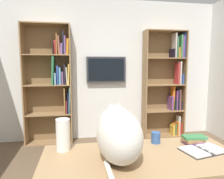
{
  "coord_description": "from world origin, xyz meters",
  "views": [
    {
      "loc": [
        0.59,
        1.81,
        1.44
      ],
      "look_at": [
        0.1,
        -1.08,
        1.1
      ],
      "focal_mm": 32.93,
      "sensor_mm": 36.0,
      "label": 1
    }
  ],
  "objects_px": {
    "wall_mounted_tv": "(106,70)",
    "desk": "(144,172)",
    "open_binder": "(203,150)",
    "desk_book_stack": "(193,140)",
    "paper_towel_roll": "(63,135)",
    "bookshelf_left": "(168,83)",
    "bookshelf_right": "(53,84)",
    "coffee_mug": "(156,138)",
    "cat": "(118,132)"
  },
  "relations": [
    {
      "from": "cat",
      "to": "wall_mounted_tv",
      "type": "bearing_deg",
      "value": -96.05
    },
    {
      "from": "paper_towel_roll",
      "to": "coffee_mug",
      "type": "height_order",
      "value": "paper_towel_roll"
    },
    {
      "from": "desk",
      "to": "cat",
      "type": "distance_m",
      "value": 0.36
    },
    {
      "from": "coffee_mug",
      "to": "desk_book_stack",
      "type": "xyz_separation_m",
      "value": [
        -0.31,
        0.08,
        -0.01
      ]
    },
    {
      "from": "wall_mounted_tv",
      "to": "coffee_mug",
      "type": "bearing_deg",
      "value": 92.95
    },
    {
      "from": "wall_mounted_tv",
      "to": "coffee_mug",
      "type": "distance_m",
      "value": 2.37
    },
    {
      "from": "open_binder",
      "to": "desk_book_stack",
      "type": "xyz_separation_m",
      "value": [
        -0.0,
        -0.15,
        0.03
      ]
    },
    {
      "from": "bookshelf_left",
      "to": "desk",
      "type": "relative_size",
      "value": 1.4
    },
    {
      "from": "bookshelf_right",
      "to": "paper_towel_roll",
      "type": "distance_m",
      "value": 2.27
    },
    {
      "from": "bookshelf_left",
      "to": "open_binder",
      "type": "xyz_separation_m",
      "value": [
        0.83,
        2.44,
        -0.32
      ]
    },
    {
      "from": "paper_towel_roll",
      "to": "wall_mounted_tv",
      "type": "bearing_deg",
      "value": -106.21
    },
    {
      "from": "wall_mounted_tv",
      "to": "desk",
      "type": "distance_m",
      "value": 2.66
    },
    {
      "from": "open_binder",
      "to": "coffee_mug",
      "type": "xyz_separation_m",
      "value": [
        0.31,
        -0.23,
        0.04
      ]
    },
    {
      "from": "desk_book_stack",
      "to": "open_binder",
      "type": "bearing_deg",
      "value": 88.26
    },
    {
      "from": "desk",
      "to": "desk_book_stack",
      "type": "xyz_separation_m",
      "value": [
        -0.51,
        -0.19,
        0.15
      ]
    },
    {
      "from": "wall_mounted_tv",
      "to": "bookshelf_right",
      "type": "bearing_deg",
      "value": 4.73
    },
    {
      "from": "bookshelf_left",
      "to": "coffee_mug",
      "type": "xyz_separation_m",
      "value": [
        1.13,
        2.21,
        -0.28
      ]
    },
    {
      "from": "paper_towel_roll",
      "to": "desk_book_stack",
      "type": "relative_size",
      "value": 1.27
    },
    {
      "from": "desk_book_stack",
      "to": "cat",
      "type": "bearing_deg",
      "value": 13.66
    },
    {
      "from": "wall_mounted_tv",
      "to": "desk",
      "type": "height_order",
      "value": "wall_mounted_tv"
    },
    {
      "from": "coffee_mug",
      "to": "desk_book_stack",
      "type": "bearing_deg",
      "value": 165.37
    },
    {
      "from": "bookshelf_left",
      "to": "coffee_mug",
      "type": "distance_m",
      "value": 2.5
    },
    {
      "from": "bookshelf_right",
      "to": "coffee_mug",
      "type": "height_order",
      "value": "bookshelf_right"
    },
    {
      "from": "wall_mounted_tv",
      "to": "cat",
      "type": "relative_size",
      "value": 1.18
    },
    {
      "from": "open_binder",
      "to": "cat",
      "type": "bearing_deg",
      "value": 1.88
    },
    {
      "from": "cat",
      "to": "paper_towel_roll",
      "type": "xyz_separation_m",
      "value": [
        0.41,
        -0.22,
        -0.07
      ]
    },
    {
      "from": "bookshelf_right",
      "to": "cat",
      "type": "relative_size",
      "value": 3.36
    },
    {
      "from": "desk",
      "to": "open_binder",
      "type": "height_order",
      "value": "open_binder"
    },
    {
      "from": "paper_towel_roll",
      "to": "open_binder",
      "type": "bearing_deg",
      "value": 169.6
    },
    {
      "from": "coffee_mug",
      "to": "paper_towel_roll",
      "type": "bearing_deg",
      "value": 1.92
    },
    {
      "from": "desk_book_stack",
      "to": "coffee_mug",
      "type": "bearing_deg",
      "value": -14.63
    },
    {
      "from": "bookshelf_left",
      "to": "desk_book_stack",
      "type": "relative_size",
      "value": 10.46
    },
    {
      "from": "bookshelf_left",
      "to": "wall_mounted_tv",
      "type": "relative_size",
      "value": 2.78
    },
    {
      "from": "wall_mounted_tv",
      "to": "paper_towel_roll",
      "type": "distance_m",
      "value": 2.47
    },
    {
      "from": "bookshelf_right",
      "to": "desk_book_stack",
      "type": "distance_m",
      "value": 2.72
    },
    {
      "from": "open_binder",
      "to": "paper_towel_roll",
      "type": "relative_size",
      "value": 1.43
    },
    {
      "from": "bookshelf_left",
      "to": "cat",
      "type": "distance_m",
      "value": 2.9
    },
    {
      "from": "bookshelf_right",
      "to": "desk",
      "type": "relative_size",
      "value": 1.44
    },
    {
      "from": "open_binder",
      "to": "coffee_mug",
      "type": "distance_m",
      "value": 0.38
    },
    {
      "from": "bookshelf_right",
      "to": "coffee_mug",
      "type": "relative_size",
      "value": 22.65
    },
    {
      "from": "bookshelf_left",
      "to": "bookshelf_right",
      "type": "relative_size",
      "value": 0.97
    },
    {
      "from": "bookshelf_left",
      "to": "paper_towel_roll",
      "type": "distance_m",
      "value": 2.96
    },
    {
      "from": "bookshelf_left",
      "to": "paper_towel_roll",
      "type": "xyz_separation_m",
      "value": [
        1.93,
        2.24,
        -0.2
      ]
    },
    {
      "from": "open_binder",
      "to": "coffee_mug",
      "type": "relative_size",
      "value": 3.84
    },
    {
      "from": "cat",
      "to": "open_binder",
      "type": "xyz_separation_m",
      "value": [
        -0.7,
        -0.02,
        -0.19
      ]
    },
    {
      "from": "bookshelf_left",
      "to": "wall_mounted_tv",
      "type": "distance_m",
      "value": 1.28
    },
    {
      "from": "bookshelf_left",
      "to": "bookshelf_right",
      "type": "height_order",
      "value": "bookshelf_right"
    },
    {
      "from": "bookshelf_right",
      "to": "desk",
      "type": "height_order",
      "value": "bookshelf_right"
    },
    {
      "from": "wall_mounted_tv",
      "to": "open_binder",
      "type": "relative_size",
      "value": 2.06
    },
    {
      "from": "bookshelf_left",
      "to": "desk_book_stack",
      "type": "xyz_separation_m",
      "value": [
        0.82,
        2.3,
        -0.29
      ]
    }
  ]
}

